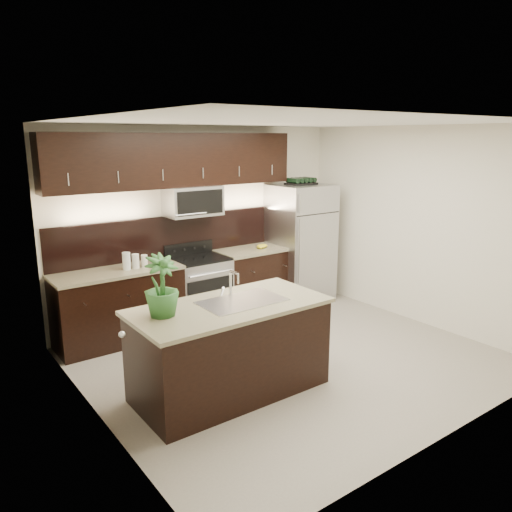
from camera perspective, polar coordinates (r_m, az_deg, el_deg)
The scene contains 12 objects.
ground at distance 6.01m, azimuth 4.01°, elevation -11.61°, with size 4.50×4.50×0.00m, color gray.
room_walls at distance 5.42m, azimuth 3.65°, elevation 4.41°, with size 4.52×4.02×2.71m.
counter_run at distance 6.92m, azimuth -7.97°, elevation -4.15°, with size 3.51×0.65×0.94m.
upper_fixtures at distance 6.75m, azimuth -8.83°, elevation 9.85°, with size 3.49×0.40×1.66m.
island at distance 5.11m, azimuth -2.97°, elevation -10.51°, with size 1.96×0.96×0.94m.
sink_faucet at distance 5.02m, azimuth -1.66°, elevation -5.01°, with size 0.84×0.50×0.28m.
refrigerator at distance 7.86m, azimuth 5.03°, elevation 1.45°, with size 0.89×0.80×1.84m, color #B2B2B7.
wine_rack at distance 7.72m, azimuth 5.18°, elevation 8.49°, with size 0.45×0.28×0.11m.
plant at distance 4.62m, azimuth -10.77°, elevation -3.37°, with size 0.32×0.32×0.57m, color #265723.
canisters at distance 6.41m, azimuth -13.84°, elevation -0.56°, with size 0.33×0.10×0.22m.
french_press at distance 7.61m, azimuth 2.90°, elevation 2.17°, with size 0.11×0.11×0.32m.
bananas at distance 7.34m, azimuth 0.37°, elevation 1.05°, with size 0.19×0.15×0.06m, color gold.
Camera 1 is at (-3.55, -4.14, 2.54)m, focal length 35.00 mm.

